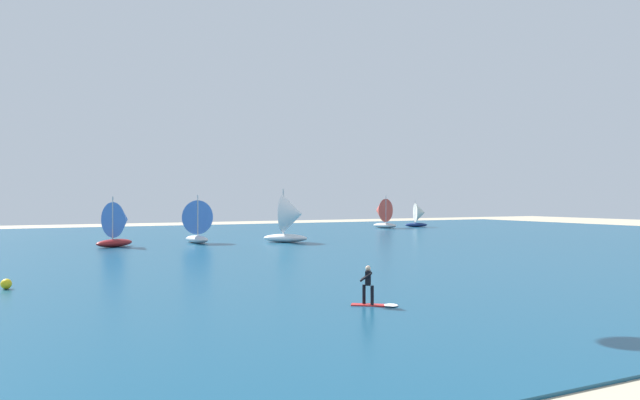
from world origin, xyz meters
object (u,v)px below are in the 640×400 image
sailboat_anchored_offshore (194,221)px  sailboat_near_shore (382,213)px  marker_buoy (6,284)px  kitesurfer (373,291)px  sailboat_far_left (291,218)px  sailboat_leading (119,224)px  sailboat_mid_left (419,215)px

sailboat_anchored_offshore → sailboat_near_shore: size_ratio=0.96×
marker_buoy → sailboat_near_shore: bearing=40.8°
kitesurfer → sailboat_near_shore: 66.39m
sailboat_anchored_offshore → sailboat_far_left: (8.91, -4.19, 0.28)m
sailboat_anchored_offshore → sailboat_far_left: 9.85m
sailboat_leading → sailboat_anchored_offshore: bearing=12.3°
kitesurfer → sailboat_far_left: sailboat_far_left is taller
kitesurfer → sailboat_near_shore: bearing=56.6°
sailboat_near_shore → sailboat_far_left: size_ratio=0.92×
sailboat_anchored_offshore → sailboat_leading: bearing=-167.7°
sailboat_far_left → sailboat_mid_left: bearing=33.7°
sailboat_near_shore → sailboat_mid_left: size_ratio=1.19×
sailboat_mid_left → sailboat_leading: bearing=-158.8°
sailboat_far_left → sailboat_near_shore: bearing=40.6°
sailboat_anchored_offshore → sailboat_near_shore: (33.67, 17.01, 0.08)m
kitesurfer → sailboat_mid_left: 70.60m
kitesurfer → sailboat_leading: 37.08m
sailboat_near_shore → marker_buoy: sailboat_near_shore is taller
sailboat_leading → sailboat_mid_left: bearing=21.2°
sailboat_far_left → marker_buoy: bearing=-139.0°
sailboat_far_left → marker_buoy: 33.80m
sailboat_mid_left → marker_buoy: sailboat_mid_left is taller
kitesurfer → sailboat_leading: sailboat_leading is taller
kitesurfer → marker_buoy: size_ratio=3.71×
sailboat_anchored_offshore → kitesurfer: bearing=-94.3°
sailboat_leading → marker_buoy: size_ratio=9.07×
marker_buoy → sailboat_mid_left: bearing=37.1°
kitesurfer → sailboat_far_left: 36.23m
kitesurfer → sailboat_anchored_offshore: (2.86, 38.40, 1.62)m
sailboat_leading → sailboat_mid_left: 51.83m
sailboat_near_shore → sailboat_leading: size_ratio=1.08×
sailboat_leading → marker_buoy: bearing=-110.0°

